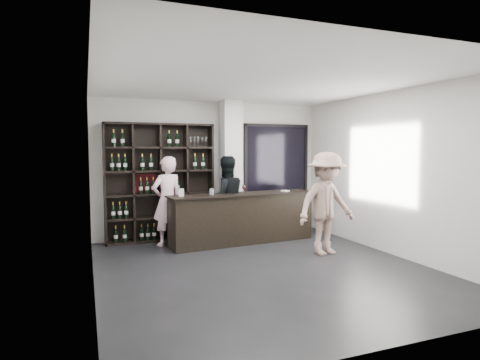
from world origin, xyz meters
name	(u,v)px	position (x,y,z in m)	size (l,w,h in m)	color
floor	(263,269)	(0.00, 0.00, -0.01)	(5.00, 5.50, 0.01)	black
wine_shelf	(160,182)	(-1.15, 2.57, 1.20)	(2.20, 0.35, 2.40)	black
structural_column	(231,169)	(0.35, 2.47, 1.45)	(0.40, 0.40, 2.90)	silver
glass_panel	(276,170)	(1.55, 2.69, 1.40)	(1.60, 0.08, 2.10)	black
tasting_counter	(243,218)	(0.35, 1.75, 0.50)	(3.03, 0.63, 1.00)	black
taster_pink	(167,201)	(-1.10, 2.10, 0.87)	(0.63, 0.42, 1.74)	beige
taster_black	(226,199)	(0.09, 2.07, 0.87)	(0.84, 0.66, 1.74)	black
customer	(326,204)	(1.41, 0.40, 0.91)	(1.18, 0.68, 1.82)	gray
wine_glass	(244,189)	(0.34, 1.66, 1.10)	(0.09, 0.09, 0.20)	white
spit_cup	(212,192)	(-0.30, 1.75, 1.06)	(0.09, 0.09, 0.12)	silver
napkin_stack	(285,191)	(1.31, 1.79, 1.01)	(0.13, 0.13, 0.02)	white
card_stand	(181,193)	(-0.92, 1.67, 1.07)	(0.10, 0.05, 0.15)	white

